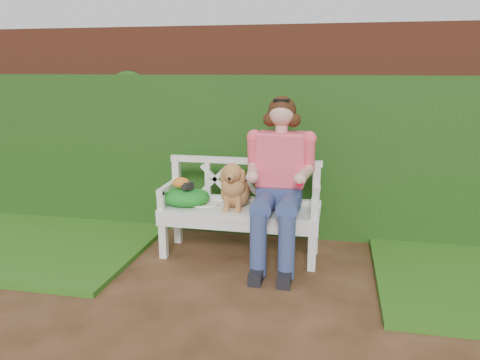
# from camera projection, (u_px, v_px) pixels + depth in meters

# --- Properties ---
(ground) EXTENTS (60.00, 60.00, 0.00)m
(ground) POSITION_uv_depth(u_px,v_px,m) (233.00, 307.00, 3.55)
(ground) COLOR #33200E
(brick_wall) EXTENTS (10.00, 0.30, 2.20)m
(brick_wall) POSITION_uv_depth(u_px,v_px,m) (270.00, 131.00, 5.11)
(brick_wall) COLOR brown
(brick_wall) RESTS_ON ground
(ivy_hedge) EXTENTS (10.00, 0.18, 1.70)m
(ivy_hedge) POSITION_uv_depth(u_px,v_px,m) (267.00, 157.00, 4.95)
(ivy_hedge) COLOR #2C5D19
(ivy_hedge) RESTS_ON ground
(grass_left) EXTENTS (2.60, 2.00, 0.05)m
(grass_left) POSITION_uv_depth(u_px,v_px,m) (28.00, 239.00, 4.88)
(grass_left) COLOR #27581A
(grass_left) RESTS_ON ground
(garden_bench) EXTENTS (1.63, 0.75, 0.48)m
(garden_bench) POSITION_uv_depth(u_px,v_px,m) (240.00, 232.00, 4.49)
(garden_bench) COLOR white
(garden_bench) RESTS_ON ground
(seated_woman) EXTENTS (0.79, 0.98, 1.56)m
(seated_woman) POSITION_uv_depth(u_px,v_px,m) (280.00, 179.00, 4.27)
(seated_woman) COLOR #E04566
(seated_woman) RESTS_ON ground
(dog) EXTENTS (0.39, 0.47, 0.46)m
(dog) POSITION_uv_depth(u_px,v_px,m) (235.00, 184.00, 4.38)
(dog) COLOR #B18637
(dog) RESTS_ON garden_bench
(tennis_racket) EXTENTS (0.58, 0.42, 0.03)m
(tennis_racket) POSITION_uv_depth(u_px,v_px,m) (201.00, 204.00, 4.51)
(tennis_racket) COLOR white
(tennis_racket) RESTS_ON garden_bench
(green_bag) EXTENTS (0.52, 0.42, 0.16)m
(green_bag) POSITION_uv_depth(u_px,v_px,m) (185.00, 197.00, 4.50)
(green_bag) COLOR green
(green_bag) RESTS_ON garden_bench
(camera_item) EXTENTS (0.13, 0.12, 0.07)m
(camera_item) POSITION_uv_depth(u_px,v_px,m) (187.00, 186.00, 4.45)
(camera_item) COLOR black
(camera_item) RESTS_ON green_bag
(baseball_glove) EXTENTS (0.20, 0.17, 0.11)m
(baseball_glove) POSITION_uv_depth(u_px,v_px,m) (181.00, 183.00, 4.48)
(baseball_glove) COLOR orange
(baseball_glove) RESTS_ON green_bag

